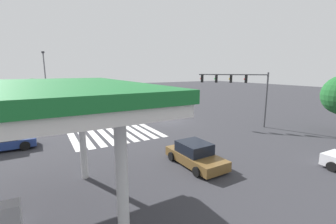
{
  "coord_description": "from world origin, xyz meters",
  "views": [
    {
      "loc": [
        23.13,
        -13.37,
        6.18
      ],
      "look_at": [
        0.0,
        0.0,
        1.15
      ],
      "focal_mm": 24.0,
      "sensor_mm": 36.0,
      "label": 1
    }
  ],
  "objects_px": {
    "car_1": "(195,155)",
    "street_light_pole_a": "(45,78)",
    "traffic_signal_mast": "(239,85)",
    "pedestrian": "(87,110)",
    "car_2": "(4,141)",
    "tree_corner_b": "(33,90)"
  },
  "relations": [
    {
      "from": "car_1",
      "to": "street_light_pole_a",
      "type": "relative_size",
      "value": 0.52
    },
    {
      "from": "car_1",
      "to": "pedestrian",
      "type": "bearing_deg",
      "value": -171.9
    },
    {
      "from": "car_1",
      "to": "street_light_pole_a",
      "type": "distance_m",
      "value": 25.78
    },
    {
      "from": "pedestrian",
      "to": "street_light_pole_a",
      "type": "relative_size",
      "value": 0.21
    },
    {
      "from": "tree_corner_b",
      "to": "traffic_signal_mast",
      "type": "bearing_deg",
      "value": 42.76
    },
    {
      "from": "traffic_signal_mast",
      "to": "tree_corner_b",
      "type": "xyz_separation_m",
      "value": [
        -21.33,
        -19.72,
        -1.33
      ]
    },
    {
      "from": "car_1",
      "to": "pedestrian",
      "type": "xyz_separation_m",
      "value": [
        -19.39,
        -3.19,
        0.33
      ]
    },
    {
      "from": "car_2",
      "to": "street_light_pole_a",
      "type": "relative_size",
      "value": 0.48
    },
    {
      "from": "traffic_signal_mast",
      "to": "street_light_pole_a",
      "type": "height_order",
      "value": "street_light_pole_a"
    },
    {
      "from": "street_light_pole_a",
      "to": "pedestrian",
      "type": "bearing_deg",
      "value": 42.14
    },
    {
      "from": "street_light_pole_a",
      "to": "tree_corner_b",
      "type": "height_order",
      "value": "street_light_pole_a"
    },
    {
      "from": "pedestrian",
      "to": "street_light_pole_a",
      "type": "xyz_separation_m",
      "value": [
        -4.84,
        -4.38,
        4.11
      ]
    },
    {
      "from": "pedestrian",
      "to": "street_light_pole_a",
      "type": "bearing_deg",
      "value": 175.32
    },
    {
      "from": "street_light_pole_a",
      "to": "car_2",
      "type": "bearing_deg",
      "value": -14.26
    },
    {
      "from": "car_1",
      "to": "tree_corner_b",
      "type": "height_order",
      "value": "tree_corner_b"
    },
    {
      "from": "traffic_signal_mast",
      "to": "car_1",
      "type": "bearing_deg",
      "value": 75.57
    },
    {
      "from": "street_light_pole_a",
      "to": "traffic_signal_mast",
      "type": "bearing_deg",
      "value": 45.05
    },
    {
      "from": "pedestrian",
      "to": "street_light_pole_a",
      "type": "distance_m",
      "value": 7.72
    },
    {
      "from": "traffic_signal_mast",
      "to": "car_1",
      "type": "xyz_separation_m",
      "value": [
        6.2,
        -10.49,
        -3.87
      ]
    },
    {
      "from": "traffic_signal_mast",
      "to": "street_light_pole_a",
      "type": "relative_size",
      "value": 0.69
    },
    {
      "from": "car_2",
      "to": "pedestrian",
      "type": "height_order",
      "value": "pedestrian"
    },
    {
      "from": "traffic_signal_mast",
      "to": "pedestrian",
      "type": "bearing_deg",
      "value": 1.05
    }
  ]
}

